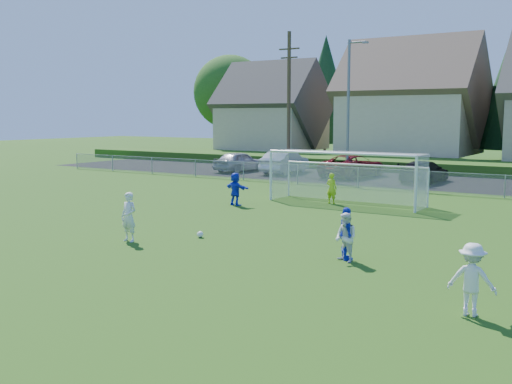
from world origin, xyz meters
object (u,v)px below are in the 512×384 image
at_px(soccer_ball, 200,234).
at_px(car_a, 239,161).
at_px(player_blue_b, 235,189).
at_px(player_white_c, 472,280).
at_px(player_blue_a, 346,234).
at_px(car_b, 285,162).
at_px(player_white_b, 346,238).
at_px(soccer_goal, 348,169).
at_px(player_white_a, 129,217).
at_px(car_c, 353,166).
at_px(car_d, 424,172).
at_px(goalkeeper, 332,188).

height_order(soccer_ball, car_a, car_a).
relative_size(soccer_ball, player_blue_b, 0.14).
distance_m(player_white_c, player_blue_a, 5.22).
relative_size(car_a, car_b, 0.90).
bearing_deg(car_b, car_a, 6.39).
bearing_deg(player_white_b, car_b, 152.45).
height_order(player_blue_b, car_a, player_blue_b).
bearing_deg(soccer_goal, player_white_a, -101.45).
distance_m(player_blue_a, car_c, 23.94).
relative_size(car_b, car_c, 0.90).
xyz_separation_m(player_blue_a, car_d, (-4.36, 21.33, -0.09)).
xyz_separation_m(player_white_b, car_d, (-4.45, 21.56, -0.02)).
height_order(player_white_c, player_blue_b, player_white_c).
xyz_separation_m(car_a, car_c, (8.81, 0.82, 0.00)).
bearing_deg(player_white_b, player_blue_a, 141.03).
relative_size(player_white_c, car_a, 0.35).
height_order(goalkeeper, car_c, car_c).
bearing_deg(player_blue_a, car_d, -26.47).
relative_size(player_white_b, player_blue_a, 0.92).
bearing_deg(car_c, player_blue_b, 99.51).
bearing_deg(soccer_ball, player_white_c, -18.70).
distance_m(goalkeeper, car_a, 17.17).
bearing_deg(goalkeeper, player_white_c, 130.28).
bearing_deg(car_b, soccer_goal, 127.11).
height_order(player_white_a, soccer_goal, soccer_goal).
relative_size(goalkeeper, car_b, 0.30).
bearing_deg(car_b, player_white_b, 119.48).
height_order(car_b, car_d, car_b).
relative_size(goalkeeper, car_c, 0.27).
distance_m(car_b, car_d, 10.37).
relative_size(player_blue_a, soccer_goal, 0.21).
relative_size(car_d, soccer_goal, 0.64).
distance_m(player_white_b, car_d, 22.01).
bearing_deg(car_c, player_white_b, 120.27).
bearing_deg(player_white_a, player_blue_b, 99.52).
bearing_deg(player_white_c, car_b, -56.24).
xyz_separation_m(player_white_a, player_white_b, (7.23, 1.31, -0.12)).
height_order(player_white_a, car_b, player_white_a).
distance_m(goalkeeper, car_c, 12.74).
height_order(player_white_c, goalkeeper, player_white_c).
bearing_deg(goalkeeper, player_white_a, 84.95).
bearing_deg(player_white_b, player_white_c, -5.93).
relative_size(player_white_a, car_c, 0.30).
xyz_separation_m(soccer_ball, goalkeeper, (0.29, 9.73, 0.62)).
bearing_deg(player_white_b, goalkeeper, 146.29).
distance_m(player_white_a, soccer_goal, 12.32).
xyz_separation_m(player_white_c, player_blue_b, (-13.03, 10.13, -0.01)).
bearing_deg(car_d, goalkeeper, 88.35).
relative_size(player_blue_a, car_b, 0.31).
bearing_deg(player_blue_b, player_white_c, 154.92).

